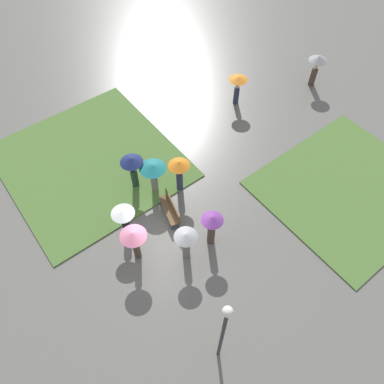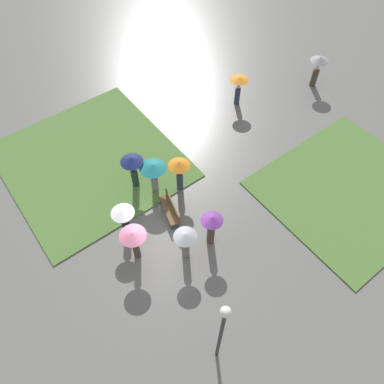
{
  "view_description": "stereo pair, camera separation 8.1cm",
  "coord_description": "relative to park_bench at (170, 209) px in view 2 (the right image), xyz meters",
  "views": [
    {
      "loc": [
        7.02,
        -3.9,
        14.28
      ],
      "look_at": [
        -0.78,
        2.12,
        0.94
      ],
      "focal_mm": 35.0,
      "sensor_mm": 36.0,
      "label": 1
    },
    {
      "loc": [
        7.07,
        -3.83,
        14.28
      ],
      "look_at": [
        -0.78,
        2.12,
        0.94
      ],
      "focal_mm": 35.0,
      "sensor_mm": 36.0,
      "label": 2
    }
  ],
  "objects": [
    {
      "name": "ground_plane",
      "position": [
        0.91,
        -1.01,
        -0.47
      ],
      "size": [
        90.0,
        90.0,
        0.0
      ],
      "primitive_type": "plane",
      "color": "#66635E"
    },
    {
      "name": "lawn_patch_near",
      "position": [
        -5.07,
        -1.36,
        -0.44
      ],
      "size": [
        8.49,
        8.0,
        0.06
      ],
      "color": "#4C7033",
      "rests_on": "ground_plane"
    },
    {
      "name": "lawn_patch_far",
      "position": [
        3.99,
        7.58,
        -0.44
      ],
      "size": [
        6.9,
        7.76,
        0.06
      ],
      "color": "#4C7033",
      "rests_on": "ground_plane"
    },
    {
      "name": "park_bench",
      "position": [
        0.0,
        0.0,
        0.0
      ],
      "size": [
        1.73,
        0.83,
        0.9
      ],
      "rotation": [
        0.0,
        0.0,
        -0.26
      ],
      "color": "brown",
      "rests_on": "ground_plane"
    },
    {
      "name": "lamp_post",
      "position": [
        5.88,
        -2.14,
        2.49
      ],
      "size": [
        0.32,
        0.32,
        4.64
      ],
      "color": "#2D2D30",
      "rests_on": "ground_plane"
    },
    {
      "name": "crowd_person_pink",
      "position": [
        0.84,
        -2.3,
        1.0
      ],
      "size": [
        1.07,
        1.07,
        1.91
      ],
      "rotation": [
        0.0,
        0.0,
        1.68
      ],
      "color": "#47382D",
      "rests_on": "ground_plane"
    },
    {
      "name": "crowd_person_navy",
      "position": [
        -2.39,
        -0.35,
        0.99
      ],
      "size": [
        1.04,
        1.04,
        1.97
      ],
      "rotation": [
        0.0,
        0.0,
        4.31
      ],
      "color": "#1E3328",
      "rests_on": "ground_plane"
    },
    {
      "name": "crowd_person_grey",
      "position": [
        2.05,
        -0.67,
        0.74
      ],
      "size": [
        0.96,
        0.96,
        1.73
      ],
      "rotation": [
        0.0,
        0.0,
        5.66
      ],
      "color": "slate",
      "rests_on": "ground_plane"
    },
    {
      "name": "crowd_person_teal",
      "position": [
        -1.6,
        0.24,
        0.94
      ],
      "size": [
        1.2,
        1.2,
        1.81
      ],
      "rotation": [
        0.0,
        0.0,
        3.59
      ],
      "color": "slate",
      "rests_on": "ground_plane"
    },
    {
      "name": "crowd_person_white",
      "position": [
        -0.37,
        -2.05,
        0.74
      ],
      "size": [
        0.98,
        0.98,
        1.75
      ],
      "rotation": [
        0.0,
        0.0,
        3.36
      ],
      "color": "black",
      "rests_on": "ground_plane"
    },
    {
      "name": "crowd_person_purple",
      "position": [
        2.16,
        0.56,
        0.85
      ],
      "size": [
        0.91,
        0.91,
        1.93
      ],
      "rotation": [
        0.0,
        0.0,
        5.03
      ],
      "color": "#47382D",
      "rests_on": "ground_plane"
    },
    {
      "name": "crowd_person_orange",
      "position": [
        -0.95,
        1.22,
        0.97
      ],
      "size": [
        0.99,
        0.99,
        1.94
      ],
      "rotation": [
        0.0,
        0.0,
        2.01
      ],
      "color": "#282D47",
      "rests_on": "ground_plane"
    },
    {
      "name": "lone_walker_far_path",
      "position": [
        -2.45,
        12.16,
        0.93
      ],
      "size": [
        1.07,
        1.07,
        1.92
      ],
      "rotation": [
        0.0,
        0.0,
        5.12
      ],
      "color": "#47382D",
      "rests_on": "ground_plane"
    },
    {
      "name": "lone_walker_mid_plaza",
      "position": [
        -3.97,
        7.44,
        0.83
      ],
      "size": [
        1.04,
        1.04,
        1.78
      ],
      "rotation": [
        0.0,
        0.0,
        0.6
      ],
      "color": "#282D47",
      "rests_on": "ground_plane"
    }
  ]
}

